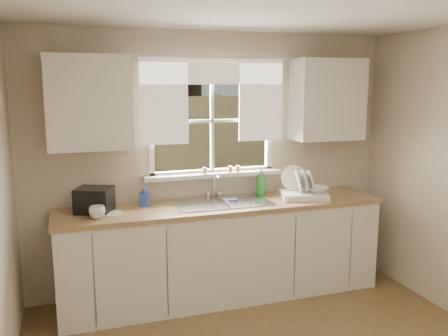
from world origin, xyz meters
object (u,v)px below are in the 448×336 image
object	(u,v)px
soap_bottle_a	(261,182)
cup	(97,212)
black_appliance	(94,200)
dish_rack	(303,191)

from	to	relation	value
soap_bottle_a	cup	bearing A→B (deg)	-170.93
black_appliance	cup	bearing A→B (deg)	-64.80
cup	black_appliance	distance (m)	0.22
dish_rack	cup	xyz separation A→B (m)	(-1.95, -0.10, -0.02)
black_appliance	soap_bottle_a	bearing A→B (deg)	27.61
dish_rack	black_appliance	size ratio (longest dim) A/B	1.71
dish_rack	soap_bottle_a	distance (m)	0.43
soap_bottle_a	black_appliance	xyz separation A→B (m)	(-1.61, -0.12, -0.02)
dish_rack	cup	world-z (taller)	dish_rack
cup	dish_rack	bearing A→B (deg)	-4.35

